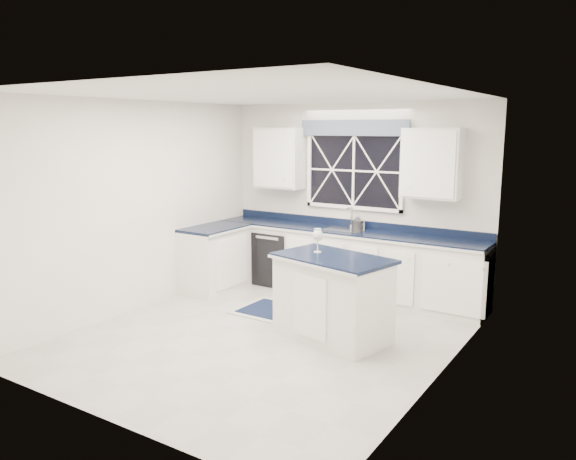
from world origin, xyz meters
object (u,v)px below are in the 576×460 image
Objects in this scene: kettle at (358,223)px; island at (333,297)px; wine_glass at (318,236)px; dishwasher at (279,257)px; faucet at (351,217)px; soap_bottle at (360,222)px.

island is at bearing -51.82° from kettle.
wine_glass is (0.27, -1.62, 0.11)m from kettle.
faucet reaches higher than dishwasher.
dishwasher is at bearing -174.55° from soap_bottle.
dishwasher is at bearing -153.86° from kettle.
kettle is at bearing 5.06° from dishwasher.
wine_glass reaches higher than dishwasher.
soap_bottle is at bearing -21.77° from faucet.
dishwasher is 1.43m from soap_bottle.
dishwasher is 2.39m from island.
island is 1.87m from kettle.
kettle is 0.04m from soap_bottle.
dishwasher is 3.23× the size of kettle.
kettle is 1.65m from wine_glass.
wine_glass is 1.65m from soap_bottle.
faucet is 0.20m from soap_bottle.
faucet is 1.46× the size of soap_bottle.
island is 5.57× the size of kettle.
faucet is at bearing 158.23° from soap_bottle.
island is 1.88m from soap_bottle.
dishwasher is at bearing 135.24° from wine_glass.
dishwasher is at bearing -169.98° from faucet.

